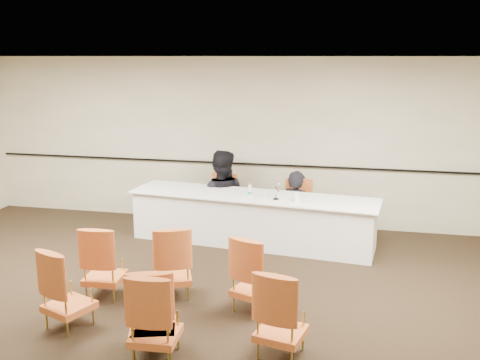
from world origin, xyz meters
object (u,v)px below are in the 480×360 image
(aud_chair_back_right, at_px, (281,313))
(panelist_second, at_px, (221,204))
(panel_table, at_px, (252,219))
(panelist_main, at_px, (296,216))
(aud_chair_front_right, at_px, (255,273))
(panelist_main_chair, at_px, (296,209))
(aud_chair_back_left, at_px, (68,288))
(aud_chair_extra, at_px, (155,315))
(aud_chair_front_mid, at_px, (172,261))
(aud_chair_back_mid, at_px, (152,309))
(water_bottle, at_px, (250,190))
(drinking_glass, at_px, (264,194))
(aud_chair_front_left, at_px, (104,261))
(panelist_second_chair, at_px, (221,202))
(microphone, at_px, (276,192))
(coffee_cup, at_px, (297,197))

(aud_chair_back_right, bearing_deg, panelist_second, 125.09)
(panel_table, bearing_deg, panelist_second, 142.49)
(panelist_second, relative_size, aud_chair_back_right, 2.03)
(panelist_main, relative_size, aud_chair_front_right, 1.69)
(panelist_main_chair, distance_m, aud_chair_front_right, 2.86)
(panelist_main, xyz_separation_m, aud_chair_back_left, (-2.14, -3.71, 0.14))
(aud_chair_extra, bearing_deg, aud_chair_back_right, 11.06)
(aud_chair_front_mid, height_order, aud_chair_back_right, same)
(panelist_main, bearing_deg, aud_chair_front_right, 111.27)
(panel_table, xyz_separation_m, aud_chair_front_mid, (-0.61, -2.18, 0.07))
(aud_chair_back_left, height_order, aud_chair_back_mid, same)
(water_bottle, xyz_separation_m, drinking_glass, (0.24, 0.00, -0.05))
(water_bottle, relative_size, drinking_glass, 2.03)
(aud_chair_front_left, height_order, aud_chair_extra, same)
(aud_chair_back_mid, distance_m, aud_chair_extra, 0.14)
(panelist_second_chair, bearing_deg, aud_chair_back_left, -95.18)
(drinking_glass, bearing_deg, aud_chair_extra, -98.16)
(panelist_main, height_order, aud_chair_back_mid, panelist_main)
(panelist_second, relative_size, drinking_glass, 19.27)
(aud_chair_extra, bearing_deg, water_bottle, 82.17)
(aud_chair_back_right, height_order, aud_chair_extra, same)
(drinking_glass, distance_m, aud_chair_front_mid, 2.29)
(panelist_second_chair, xyz_separation_m, water_bottle, (0.67, -0.75, 0.44))
(panelist_second_chair, bearing_deg, panelist_main, -0.00)
(aud_chair_front_left, xyz_separation_m, aud_chair_back_right, (2.39, -0.91, 0.00))
(panelist_second, height_order, panelist_second_chair, panelist_second)
(panelist_second_chair, distance_m, aud_chair_back_right, 4.27)
(aud_chair_front_mid, bearing_deg, panel_table, 52.73)
(aud_chair_front_right, relative_size, aud_chair_back_mid, 1.00)
(drinking_glass, height_order, aud_chair_front_left, aud_chair_front_left)
(microphone, bearing_deg, panelist_second, 151.36)
(microphone, height_order, drinking_glass, microphone)
(aud_chair_front_left, bearing_deg, panelist_second, 71.85)
(coffee_cup, bearing_deg, aud_chair_extra, -107.30)
(panelist_second, distance_m, aud_chair_front_left, 3.13)
(aud_chair_front_mid, xyz_separation_m, aud_chair_back_mid, (0.24, -1.30, 0.00))
(panelist_second, xyz_separation_m, aud_chair_back_left, (-0.79, -3.86, 0.03))
(aud_chair_front_mid, height_order, aud_chair_back_mid, same)
(coffee_cup, relative_size, aud_chair_extra, 0.15)
(panelist_main, xyz_separation_m, aud_chair_front_left, (-2.11, -2.88, 0.14))
(coffee_cup, xyz_separation_m, aud_chair_back_right, (0.19, -3.02, -0.41))
(aud_chair_front_left, bearing_deg, panelist_second_chair, 71.85)
(panelist_main, distance_m, microphone, 0.96)
(panelist_main, bearing_deg, panel_table, 63.06)
(panelist_main, distance_m, coffee_cup, 0.95)
(panelist_main, relative_size, aud_chair_back_mid, 1.69)
(drinking_glass, height_order, aud_chair_front_right, aud_chair_front_right)
(aud_chair_front_left, distance_m, aud_chair_back_mid, 1.55)
(aud_chair_front_left, height_order, aud_chair_back_left, same)
(aud_chair_front_right, height_order, aud_chair_extra, same)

